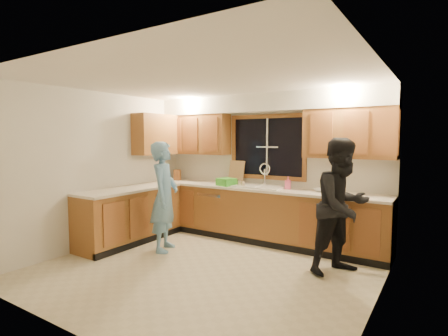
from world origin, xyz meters
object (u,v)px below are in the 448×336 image
object	(u,v)px
dish_crate	(226,182)
stove	(102,222)
woman	(342,206)
bowl	(321,190)
knife_block	(177,175)
man	(164,196)
dishwasher	(218,211)
soap_bottle	(288,183)
sink	(260,190)

from	to	relation	value
dish_crate	stove	bearing A→B (deg)	-125.50
woman	bowl	xyz separation A→B (m)	(-0.52, 0.81, 0.07)
knife_block	man	bearing A→B (deg)	-68.89
dishwasher	bowl	xyz separation A→B (m)	(1.89, 0.08, 0.54)
man	dish_crate	world-z (taller)	man
man	knife_block	world-z (taller)	man
dish_crate	soap_bottle	size ratio (longest dim) A/B	1.35
sink	man	world-z (taller)	man
stove	man	world-z (taller)	man
woman	stove	bearing A→B (deg)	138.71
dishwasher	soap_bottle	bearing A→B (deg)	3.07
sink	stove	xyz separation A→B (m)	(-1.80, -1.82, -0.41)
sink	bowl	distance (m)	1.05
dish_crate	bowl	xyz separation A→B (m)	(1.63, 0.20, -0.04)
dishwasher	stove	distance (m)	2.04
knife_block	soap_bottle	bearing A→B (deg)	-11.05
sink	dish_crate	xyz separation A→B (m)	(-0.59, -0.13, 0.12)
dishwasher	bowl	world-z (taller)	bowl
bowl	woman	bearing A→B (deg)	-57.03
stove	knife_block	world-z (taller)	knife_block
dishwasher	knife_block	xyz separation A→B (m)	(-1.00, 0.04, 0.62)
man	bowl	size ratio (longest dim) A/B	7.56
man	dishwasher	bearing A→B (deg)	-31.71
dishwasher	stove	world-z (taller)	stove
woman	man	bearing A→B (deg)	132.56
stove	bowl	distance (m)	3.45
woman	soap_bottle	bearing A→B (deg)	84.35
sink	dish_crate	bearing A→B (deg)	-167.72
dishwasher	sink	bearing A→B (deg)	0.99
man	dish_crate	bearing A→B (deg)	-44.60
stove	man	xyz separation A→B (m)	(0.79, 0.55, 0.40)
sink	dish_crate	distance (m)	0.62
dish_crate	man	bearing A→B (deg)	-110.09
soap_bottle	woman	bearing A→B (deg)	-36.48
soap_bottle	bowl	distance (m)	0.56
soap_bottle	stove	bearing A→B (deg)	-140.57
knife_block	stove	bearing A→B (deg)	-100.18
dish_crate	soap_bottle	distance (m)	1.10
sink	knife_block	bearing A→B (deg)	179.08
dishwasher	soap_bottle	distance (m)	1.47
sink	bowl	size ratio (longest dim) A/B	3.82
dishwasher	soap_bottle	size ratio (longest dim) A/B	3.94
dishwasher	bowl	size ratio (longest dim) A/B	3.64
dish_crate	bowl	size ratio (longest dim) A/B	1.25
stove	soap_bottle	distance (m)	3.02
dishwasher	soap_bottle	xyz separation A→B (m)	(1.34, 0.07, 0.61)
sink	woman	world-z (taller)	woman
sink	knife_block	world-z (taller)	sink
sink	soap_bottle	bearing A→B (deg)	6.67
soap_bottle	knife_block	bearing A→B (deg)	-179.33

